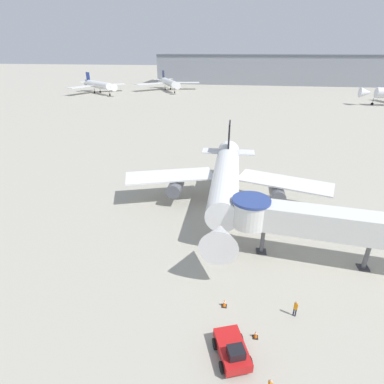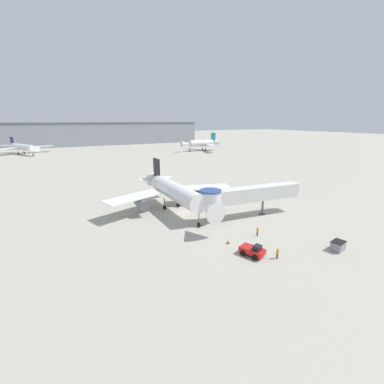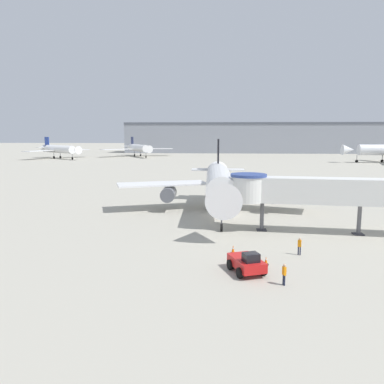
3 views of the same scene
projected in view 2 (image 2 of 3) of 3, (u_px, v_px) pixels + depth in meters
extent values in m
plane|color=#A8A393|center=(182.00, 213.00, 54.72)|extent=(800.00, 800.00, 0.00)
cylinder|color=white|center=(176.00, 192.00, 54.42)|extent=(4.08, 19.51, 3.69)
cone|color=white|center=(209.00, 210.00, 43.28)|extent=(3.77, 4.14, 3.69)
cone|color=white|center=(157.00, 181.00, 63.70)|extent=(3.80, 5.61, 3.69)
cube|color=white|center=(134.00, 197.00, 52.91)|extent=(13.65, 8.60, 0.22)
cube|color=white|center=(203.00, 187.00, 60.62)|extent=(13.63, 8.17, 0.22)
cube|color=black|center=(157.00, 168.00, 62.57)|extent=(0.32, 3.78, 4.80)
cube|color=white|center=(156.00, 179.00, 63.76)|extent=(8.78, 2.82, 0.18)
cylinder|color=#565960|center=(141.00, 204.00, 52.78)|extent=(2.11, 3.82, 2.03)
cylinder|color=#565960|center=(201.00, 194.00, 59.53)|extent=(2.11, 3.82, 2.03)
cylinder|color=#4C4C51|center=(199.00, 219.00, 47.00)|extent=(0.18, 0.18, 2.12)
cylinder|color=black|center=(199.00, 225.00, 47.29)|extent=(0.28, 0.91, 0.90)
cylinder|color=#4C4C51|center=(164.00, 203.00, 56.48)|extent=(0.22, 0.22, 2.12)
cylinder|color=black|center=(165.00, 207.00, 56.76)|extent=(0.42, 0.91, 0.90)
cylinder|color=#4C4C51|center=(178.00, 201.00, 58.03)|extent=(0.22, 0.22, 2.12)
cylinder|color=black|center=(178.00, 205.00, 58.31)|extent=(0.42, 0.91, 0.90)
cube|color=silver|center=(255.00, 193.00, 51.83)|extent=(20.29, 4.75, 2.80)
cylinder|color=silver|center=(210.00, 199.00, 48.25)|extent=(3.90, 3.90, 2.80)
cylinder|color=navy|center=(211.00, 191.00, 47.84)|extent=(4.10, 4.10, 0.30)
cylinder|color=#56565B|center=(218.00, 213.00, 49.66)|extent=(0.44, 0.44, 3.39)
cube|color=#333338|center=(217.00, 221.00, 50.10)|extent=(1.10, 1.10, 0.12)
cylinder|color=#56565B|center=(263.00, 207.00, 53.37)|extent=(0.44, 0.44, 3.39)
cube|color=#333338|center=(262.00, 214.00, 53.82)|extent=(1.10, 1.10, 0.12)
cube|color=red|center=(252.00, 250.00, 37.28)|extent=(3.05, 3.94, 0.75)
cube|color=black|center=(257.00, 248.00, 36.59)|extent=(1.44, 1.32, 0.68)
cylinder|color=black|center=(255.00, 258.00, 36.05)|extent=(0.58, 0.89, 0.83)
cylinder|color=black|center=(261.00, 252.00, 37.48)|extent=(0.58, 0.89, 0.83)
cylinder|color=black|center=(243.00, 253.00, 37.28)|extent=(0.58, 0.89, 0.83)
cylinder|color=black|center=(250.00, 248.00, 38.71)|extent=(0.58, 0.89, 0.83)
cube|color=gray|center=(338.00, 246.00, 38.79)|extent=(2.32, 1.87, 1.38)
cube|color=black|center=(339.00, 242.00, 38.59)|extent=(2.46, 1.98, 0.08)
cube|color=black|center=(228.00, 243.00, 41.16)|extent=(0.48, 0.48, 0.04)
cone|color=orange|center=(228.00, 241.00, 41.06)|extent=(0.33, 0.33, 0.74)
cylinder|color=white|center=(228.00, 240.00, 41.03)|extent=(0.18, 0.18, 0.09)
cube|color=black|center=(253.00, 247.00, 39.96)|extent=(0.43, 0.43, 0.04)
cone|color=orange|center=(253.00, 245.00, 39.86)|extent=(0.30, 0.30, 0.67)
cylinder|color=white|center=(253.00, 244.00, 39.84)|extent=(0.16, 0.16, 0.08)
cylinder|color=#1E2338|center=(258.00, 234.00, 43.69)|extent=(0.12, 0.12, 0.79)
cylinder|color=#1E2338|center=(257.00, 234.00, 43.67)|extent=(0.12, 0.12, 0.79)
cube|color=orange|center=(258.00, 230.00, 43.49)|extent=(0.35, 0.27, 0.63)
sphere|color=tan|center=(258.00, 228.00, 43.38)|extent=(0.21, 0.21, 0.21)
cylinder|color=#1E2338|center=(277.00, 256.00, 36.54)|extent=(0.11, 0.11, 0.78)
cylinder|color=#1E2338|center=(278.00, 256.00, 36.43)|extent=(0.11, 0.11, 0.78)
cube|color=orange|center=(278.00, 252.00, 36.30)|extent=(0.28, 0.35, 0.62)
sphere|color=tan|center=(278.00, 249.00, 36.18)|extent=(0.21, 0.21, 0.21)
cylinder|color=white|center=(23.00, 147.00, 147.22)|extent=(13.99, 22.74, 3.41)
cone|color=white|center=(35.00, 149.00, 138.88)|extent=(4.76, 4.91, 3.41)
cone|color=white|center=(13.00, 146.00, 154.43)|extent=(5.39, 6.12, 3.41)
cube|color=white|center=(1.00, 149.00, 141.38)|extent=(15.16, 15.26, 0.22)
cube|color=white|center=(38.00, 146.00, 156.94)|extent=(16.91, 7.81, 0.22)
cube|color=#141E4C|center=(12.00, 141.00, 153.46)|extent=(2.17, 3.89, 4.44)
cube|color=white|center=(12.00, 145.00, 154.41)|extent=(11.20, 7.73, 0.18)
cylinder|color=#4C4C51|center=(33.00, 153.00, 141.62)|extent=(0.18, 0.18, 1.96)
cylinder|color=black|center=(33.00, 155.00, 141.89)|extent=(0.74, 1.10, 1.10)
cylinder|color=#4C4C51|center=(18.00, 152.00, 148.36)|extent=(0.22, 0.22, 1.96)
cylinder|color=black|center=(18.00, 153.00, 148.63)|extent=(0.86, 1.16, 1.10)
cylinder|color=#4C4C51|center=(24.00, 151.00, 150.79)|extent=(0.22, 0.22, 1.96)
cylinder|color=black|center=(24.00, 153.00, 151.06)|extent=(0.86, 1.16, 1.10)
cylinder|color=silver|center=(201.00, 143.00, 164.62)|extent=(16.03, 4.35, 4.08)
cone|color=silver|center=(185.00, 144.00, 159.11)|extent=(4.56, 4.16, 4.08)
cone|color=silver|center=(213.00, 143.00, 168.98)|extent=(6.19, 4.19, 4.08)
cube|color=silver|center=(198.00, 143.00, 173.31)|extent=(8.33, 13.92, 0.22)
cube|color=silver|center=(212.00, 145.00, 158.68)|extent=(7.95, 13.92, 0.22)
cube|color=#19707F|center=(213.00, 137.00, 167.85)|extent=(3.46, 0.30, 5.31)
cube|color=silver|center=(214.00, 141.00, 168.93)|extent=(2.57, 9.06, 0.18)
cylinder|color=#4C4C51|center=(190.00, 149.00, 161.58)|extent=(0.18, 0.18, 2.35)
cylinder|color=black|center=(190.00, 151.00, 161.89)|extent=(1.10, 0.28, 1.10)
cylinder|color=#4C4C51|center=(202.00, 148.00, 167.96)|extent=(0.22, 0.22, 2.35)
cylinder|color=black|center=(202.00, 150.00, 168.27)|extent=(1.11, 0.42, 1.10)
cylinder|color=#4C4C51|center=(205.00, 148.00, 164.86)|extent=(0.22, 0.22, 2.35)
cylinder|color=black|center=(205.00, 150.00, 165.17)|extent=(1.11, 0.42, 1.10)
cube|color=gray|center=(110.00, 134.00, 209.99)|extent=(146.24, 21.99, 16.28)
cube|color=#4C515B|center=(109.00, 123.00, 207.63)|extent=(146.24, 22.43, 1.20)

